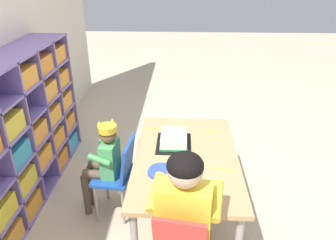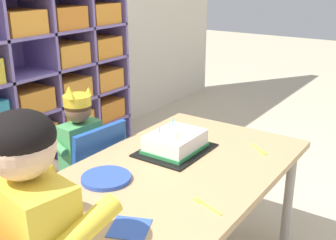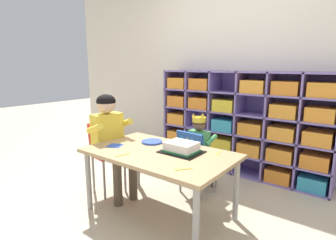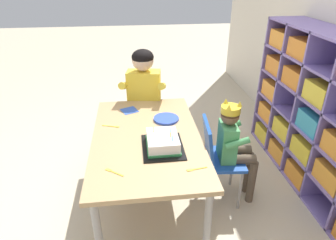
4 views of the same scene
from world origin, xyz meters
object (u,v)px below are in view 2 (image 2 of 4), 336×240
(fork_at_table_front_edge, at_px, (176,127))
(child_with_crown, at_px, (75,146))
(activity_table, at_px, (173,182))
(adult_helper_seated, at_px, (51,232))
(fork_beside_plate_stack, at_px, (206,205))
(birthday_cake_on_tray, at_px, (175,143))
(classroom_chair_blue, at_px, (91,174))
(paper_plate_stack, at_px, (106,178))
(fork_by_napkin, at_px, (260,150))

(fork_at_table_front_edge, bearing_deg, child_with_crown, 37.84)
(activity_table, relative_size, adult_helper_seated, 1.23)
(activity_table, bearing_deg, fork_beside_plate_stack, -124.26)
(activity_table, distance_m, fork_beside_plate_stack, 0.31)
(adult_helper_seated, xyz_separation_m, birthday_cake_on_tray, (0.81, 0.09, -0.02))
(birthday_cake_on_tray, xyz_separation_m, fork_at_table_front_edge, (0.27, 0.17, -0.04))
(child_with_crown, bearing_deg, classroom_chair_blue, 90.49)
(paper_plate_stack, xyz_separation_m, fork_at_table_front_edge, (0.66, 0.10, -0.01))
(fork_by_napkin, bearing_deg, fork_at_table_front_edge, 34.11)
(paper_plate_stack, bearing_deg, classroom_chair_blue, 53.71)
(classroom_chair_blue, relative_size, fork_at_table_front_edge, 5.28)
(fork_by_napkin, bearing_deg, child_with_crown, 60.37)
(birthday_cake_on_tray, relative_size, fork_by_napkin, 3.02)
(classroom_chair_blue, xyz_separation_m, adult_helper_seated, (-0.68, -0.52, 0.24))
(classroom_chair_blue, height_order, fork_by_napkin, classroom_chair_blue)
(child_with_crown, xyz_separation_m, fork_beside_plate_stack, (-0.22, -0.90, 0.06))
(adult_helper_seated, relative_size, paper_plate_stack, 5.22)
(child_with_crown, xyz_separation_m, paper_plate_stack, (-0.27, -0.47, 0.07))
(fork_by_napkin, bearing_deg, classroom_chair_blue, 63.80)
(fork_beside_plate_stack, bearing_deg, birthday_cake_on_tray, 154.24)
(activity_table, height_order, fork_by_napkin, fork_by_napkin)
(fork_at_table_front_edge, bearing_deg, fork_beside_plate_stack, 122.50)
(fork_beside_plate_stack, bearing_deg, paper_plate_stack, -154.34)
(birthday_cake_on_tray, relative_size, fork_beside_plate_stack, 2.50)
(birthday_cake_on_tray, xyz_separation_m, fork_beside_plate_stack, (-0.34, -0.36, -0.04))
(classroom_chair_blue, height_order, fork_beside_plate_stack, classroom_chair_blue)
(classroom_chair_blue, distance_m, fork_by_napkin, 0.86)
(classroom_chair_blue, relative_size, paper_plate_stack, 3.41)
(adult_helper_seated, bearing_deg, birthday_cake_on_tray, -74.56)
(paper_plate_stack, bearing_deg, fork_at_table_front_edge, 8.57)
(adult_helper_seated, height_order, fork_by_napkin, adult_helper_seated)
(adult_helper_seated, xyz_separation_m, fork_beside_plate_stack, (0.47, -0.27, -0.05))
(fork_by_napkin, xyz_separation_m, fork_at_table_front_edge, (0.03, 0.49, 0.00))
(paper_plate_stack, bearing_deg, fork_beside_plate_stack, -82.28)
(activity_table, height_order, paper_plate_stack, paper_plate_stack)
(activity_table, height_order, classroom_chair_blue, classroom_chair_blue)
(classroom_chair_blue, xyz_separation_m, birthday_cake_on_tray, (0.13, -0.43, 0.22))
(classroom_chair_blue, relative_size, fork_by_napkin, 6.01)
(birthday_cake_on_tray, height_order, fork_beside_plate_stack, birthday_cake_on_tray)
(birthday_cake_on_tray, bearing_deg, fork_by_napkin, -54.26)
(paper_plate_stack, bearing_deg, child_with_crown, 59.73)
(child_with_crown, bearing_deg, paper_plate_stack, 65.04)
(fork_at_table_front_edge, bearing_deg, adult_helper_seated, 95.07)
(classroom_chair_blue, bearing_deg, birthday_cake_on_tray, 112.30)
(birthday_cake_on_tray, bearing_deg, fork_beside_plate_stack, -133.69)
(adult_helper_seated, bearing_deg, classroom_chair_blue, -43.32)
(fork_beside_plate_stack, distance_m, fork_at_table_front_edge, 0.80)
(adult_helper_seated, height_order, fork_at_table_front_edge, adult_helper_seated)
(activity_table, relative_size, fork_beside_plate_stack, 9.33)
(fork_at_table_front_edge, bearing_deg, birthday_cake_on_tray, 114.17)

